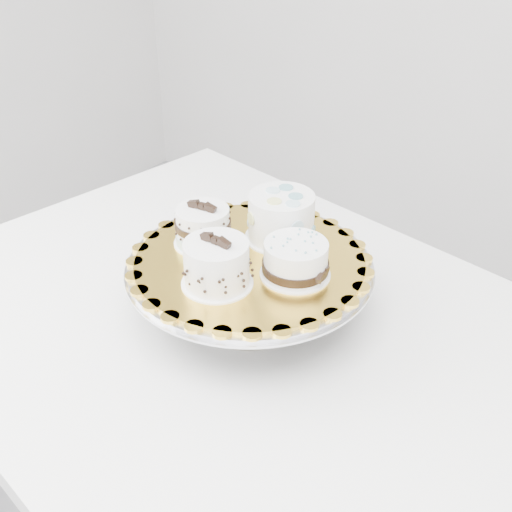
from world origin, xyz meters
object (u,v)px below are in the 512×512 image
Objects in this scene: table at (265,367)px; cake_ribbon at (296,260)px; cake_stand at (250,279)px; cake_board at (250,260)px; cake_banded at (203,228)px; cake_swirl at (217,265)px; cake_dots at (281,217)px.

cake_ribbon is (0.03, 0.04, 0.21)m from table.
cake_stand is at bearing 160.35° from table.
cake_board is 0.10m from cake_banded.
cake_banded is 0.18m from cake_ribbon.
cake_board is 3.68× the size of cake_banded.
cake_stand is 4.00× the size of cake_banded.
cake_banded is at bearing -174.87° from cake_stand.
cake_swirl is (0.00, -0.08, 0.07)m from cake_stand.
cake_stand is 0.11m from cake_swirl.
cake_swirl reaches higher than cake_banded.
cake_stand is 0.12m from cake_dots.
cake_board reaches higher than table.
cake_swirl is at bearing -87.96° from cake_board.
cake_dots reaches higher than table.
table is at bearing -28.25° from cake_board.
table is 14.07× the size of cake_banded.
cake_banded is at bearing -179.73° from table.
cake_ribbon is (0.08, -0.08, -0.01)m from cake_dots.
cake_banded is (-0.09, -0.01, 0.03)m from cake_board.
cake_swirl is at bearing -69.07° from cake_dots.
cake_swirl is 0.17m from cake_dots.
table is 3.82× the size of cake_board.
cake_swirl reaches higher than cake_ribbon.
cake_dots is at bearing 126.20° from cake_ribbon.
cake_swirl is (0.00, -0.08, 0.04)m from cake_board.
cake_stand is at bearing 173.90° from cake_ribbon.
cake_dots reaches higher than cake_stand.
table is 12.90× the size of cake_swirl.
cake_swirl reaches higher than cake_stand.
cake_banded is at bearing 174.18° from cake_ribbon.
table is 0.26m from cake_dots.
cake_board is at bearing 91.03° from cake_swirl.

